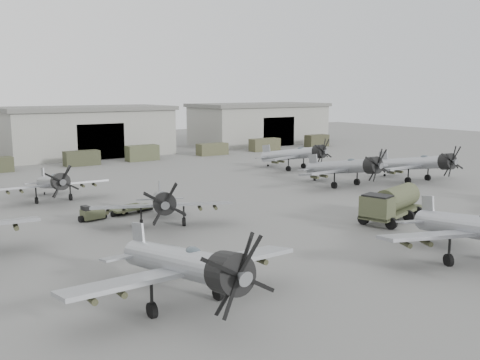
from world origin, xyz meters
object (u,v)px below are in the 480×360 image
(aircraft_far_1, at_px, (297,154))
(tug_trailer, at_px, (108,212))
(aircraft_far_0, at_px, (53,182))
(aircraft_mid_1, at_px, (162,202))
(fuel_tanker, at_px, (392,202))
(aircraft_mid_2, at_px, (347,167))
(aircraft_near_0, at_px, (187,265))
(aircraft_mid_3, at_px, (420,163))
(aircraft_near_1, at_px, (479,229))

(aircraft_far_1, height_order, tug_trailer, aircraft_far_1)
(tug_trailer, bearing_deg, aircraft_far_0, 94.98)
(aircraft_mid_1, xyz_separation_m, aircraft_far_1, (31.12, 18.72, 0.13))
(aircraft_mid_1, xyz_separation_m, aircraft_far_0, (-4.66, 15.75, -0.10))
(tug_trailer, bearing_deg, fuel_tanker, -45.01)
(aircraft_mid_2, relative_size, aircraft_far_1, 1.02)
(aircraft_mid_2, distance_m, tug_trailer, 29.53)
(aircraft_mid_1, bearing_deg, aircraft_mid_2, 33.55)
(aircraft_near_0, relative_size, fuel_tanker, 1.63)
(aircraft_mid_2, height_order, aircraft_far_0, aircraft_mid_2)
(aircraft_mid_1, relative_size, tug_trailer, 1.63)
(aircraft_far_1, height_order, fuel_tanker, aircraft_far_1)
(tug_trailer, bearing_deg, aircraft_mid_1, -74.46)
(aircraft_near_0, bearing_deg, fuel_tanker, 14.77)
(aircraft_mid_3, relative_size, fuel_tanker, 1.58)
(aircraft_near_1, relative_size, fuel_tanker, 1.62)
(aircraft_near_0, distance_m, aircraft_far_1, 51.58)
(aircraft_far_1, relative_size, fuel_tanker, 1.56)
(aircraft_near_1, relative_size, aircraft_mid_2, 1.02)
(tug_trailer, bearing_deg, aircraft_mid_2, -9.90)
(aircraft_near_0, distance_m, aircraft_mid_3, 47.33)
(aircraft_near_0, height_order, aircraft_far_1, aircraft_near_0)
(aircraft_mid_2, relative_size, aircraft_mid_3, 1.01)
(aircraft_mid_2, height_order, aircraft_far_1, aircraft_mid_2)
(aircraft_near_0, bearing_deg, aircraft_mid_2, 31.47)
(aircraft_near_1, bearing_deg, fuel_tanker, 88.24)
(aircraft_mid_1, xyz_separation_m, aircraft_mid_3, (36.96, 1.89, 0.20))
(aircraft_near_1, xyz_separation_m, aircraft_mid_2, (14.07, 25.55, -0.07))
(aircraft_mid_2, xyz_separation_m, aircraft_mid_3, (10.05, -2.80, -0.01))
(aircraft_near_0, xyz_separation_m, aircraft_far_0, (2.06, 32.09, -0.37))
(tug_trailer, bearing_deg, aircraft_near_1, -67.55)
(aircraft_mid_3, xyz_separation_m, tug_trailer, (-39.50, 4.12, -1.84))
(aircraft_mid_3, distance_m, aircraft_far_1, 17.82)
(aircraft_mid_2, xyz_separation_m, aircraft_far_0, (-31.57, 11.06, -0.31))
(aircraft_near_0, xyz_separation_m, tug_trailer, (4.18, 22.35, -1.91))
(aircraft_near_0, bearing_deg, aircraft_near_1, -13.57)
(fuel_tanker, bearing_deg, aircraft_mid_1, 136.55)
(aircraft_near_1, relative_size, aircraft_mid_3, 1.03)
(aircraft_mid_2, bearing_deg, fuel_tanker, -123.68)
(aircraft_mid_3, bearing_deg, aircraft_near_0, -157.07)
(tug_trailer, bearing_deg, aircraft_mid_3, -13.28)
(aircraft_mid_1, distance_m, fuel_tanker, 20.18)
(aircraft_mid_1, xyz_separation_m, fuel_tanker, (17.73, -9.64, -0.45))
(aircraft_near_0, xyz_separation_m, aircraft_near_1, (19.56, -4.52, 0.01))
(aircraft_far_0, bearing_deg, aircraft_far_1, 8.31)
(aircraft_near_0, relative_size, aircraft_far_1, 1.05)
(aircraft_far_1, bearing_deg, aircraft_mid_1, -163.08)
(fuel_tanker, bearing_deg, tug_trailer, 127.40)
(aircraft_far_1, bearing_deg, aircraft_mid_3, -84.96)
(aircraft_near_0, xyz_separation_m, aircraft_mid_2, (33.63, 21.03, -0.06))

